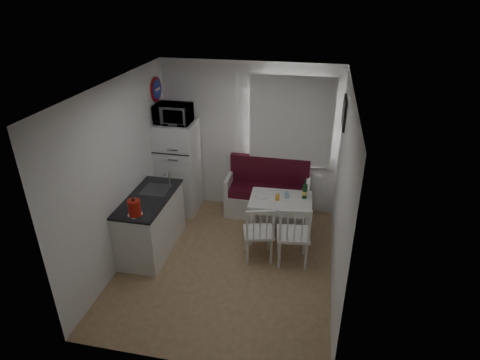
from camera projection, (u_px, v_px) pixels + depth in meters
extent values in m
cube|color=#8C6C4A|center=(227.00, 264.00, 5.88)|extent=(3.00, 3.50, 0.02)
cube|color=white|center=(223.00, 87.00, 4.72)|extent=(3.00, 3.50, 0.02)
cube|color=white|center=(249.00, 139.00, 6.83)|extent=(3.00, 0.02, 2.60)
cube|color=white|center=(182.00, 269.00, 3.77)|extent=(3.00, 0.02, 2.60)
cube|color=white|center=(120.00, 175.00, 5.57)|extent=(0.02, 3.50, 2.60)
cube|color=white|center=(341.00, 196.00, 5.03)|extent=(0.02, 3.50, 2.60)
cube|color=white|center=(291.00, 124.00, 6.53)|extent=(1.22, 0.06, 1.47)
cube|color=white|center=(291.00, 122.00, 6.45)|extent=(1.35, 0.02, 1.50)
cube|color=white|center=(151.00, 224.00, 6.04)|extent=(0.60, 1.30, 0.86)
cube|color=black|center=(148.00, 198.00, 5.83)|extent=(0.62, 1.32, 0.03)
cube|color=#99999E|center=(156.00, 192.00, 6.06)|extent=(0.40, 0.40, 0.10)
cylinder|color=silver|center=(169.00, 177.00, 6.11)|extent=(0.02, 0.02, 0.26)
cylinder|color=navy|center=(157.00, 89.00, 6.45)|extent=(0.03, 0.40, 0.40)
cube|color=black|center=(344.00, 113.00, 5.66)|extent=(0.04, 0.52, 0.42)
cube|color=white|center=(267.00, 205.00, 7.02)|extent=(1.44, 0.55, 0.40)
cube|color=#4E0F20|center=(267.00, 191.00, 6.90)|extent=(1.37, 0.51, 0.13)
cube|color=#4E0F20|center=(270.00, 170.00, 6.95)|extent=(1.37, 0.11, 0.51)
cube|color=white|center=(281.00, 200.00, 6.17)|extent=(0.98, 0.70, 0.04)
cube|color=white|center=(281.00, 204.00, 6.21)|extent=(0.88, 0.61, 0.11)
cylinder|color=white|center=(280.00, 219.00, 6.33)|extent=(0.06, 0.06, 0.67)
cube|color=white|center=(259.00, 232.00, 5.83)|extent=(0.52, 0.50, 0.04)
cube|color=white|center=(257.00, 225.00, 5.56)|extent=(0.40, 0.15, 0.45)
cube|color=white|center=(293.00, 234.00, 5.73)|extent=(0.52, 0.50, 0.04)
cube|color=white|center=(293.00, 226.00, 5.44)|extent=(0.44, 0.10, 0.48)
cube|color=white|center=(179.00, 167.00, 6.95)|extent=(0.65, 0.65, 1.63)
imported|color=white|center=(173.00, 114.00, 6.47)|extent=(0.57, 0.39, 0.32)
cylinder|color=#A9190D|center=(134.00, 208.00, 5.29)|extent=(0.20, 0.20, 0.27)
cylinder|color=#FFA92A|center=(277.00, 197.00, 6.11)|extent=(0.06, 0.06, 0.10)
cylinder|color=#87BAE6|center=(287.00, 195.00, 6.17)|extent=(0.06, 0.06, 0.10)
cylinder|color=white|center=(262.00, 196.00, 6.23)|extent=(0.22, 0.22, 0.02)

